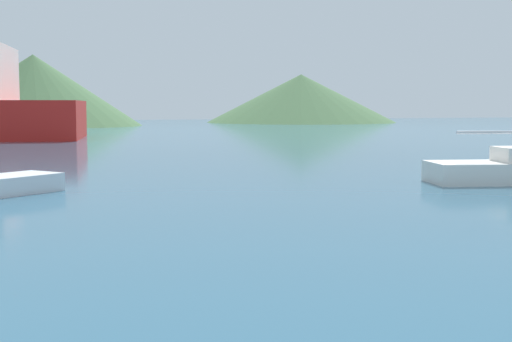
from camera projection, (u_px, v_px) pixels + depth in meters
name	position (u px, v px, depth m)	size (l,w,h in m)	color
hill_east	(34.00, 90.00, 82.34)	(24.76, 24.76, 8.23)	#476B42
hill_far_east	(301.00, 98.00, 100.52)	(26.65, 26.65, 6.74)	#476B42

